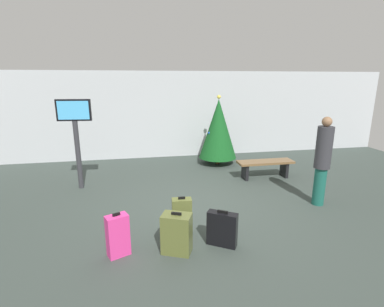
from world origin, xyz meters
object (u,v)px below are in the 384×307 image
(suitcase_0, at_px, (182,217))
(suitcase_3, at_px, (118,235))
(suitcase_2, at_px, (222,229))
(suitcase_1, at_px, (177,234))
(waiting_bench, at_px, (265,165))
(traveller_0, at_px, (323,159))
(flight_info_kiosk, at_px, (76,129))
(holiday_tree, at_px, (218,129))

(suitcase_0, relative_size, suitcase_3, 0.99)
(suitcase_3, bearing_deg, suitcase_2, -1.10)
(suitcase_1, distance_m, suitcase_2, 0.75)
(waiting_bench, relative_size, traveller_0, 0.81)
(flight_info_kiosk, distance_m, suitcase_1, 3.90)
(traveller_0, height_order, suitcase_3, traveller_0)
(suitcase_2, bearing_deg, flight_info_kiosk, 131.16)
(waiting_bench, bearing_deg, holiday_tree, 120.02)
(flight_info_kiosk, xyz_separation_m, suitcase_2, (2.71, -3.10, -1.20))
(suitcase_3, bearing_deg, holiday_tree, 57.76)
(suitcase_3, bearing_deg, waiting_bench, 38.07)
(suitcase_2, bearing_deg, waiting_bench, 54.60)
(holiday_tree, xyz_separation_m, traveller_0, (1.29, -3.38, -0.12))
(waiting_bench, bearing_deg, suitcase_2, -125.40)
(holiday_tree, xyz_separation_m, suitcase_0, (-1.78, -4.04, -0.80))
(waiting_bench, distance_m, suitcase_2, 3.62)
(waiting_bench, xyz_separation_m, traveller_0, (0.39, -1.82, 0.65))
(suitcase_1, bearing_deg, suitcase_0, 72.84)
(suitcase_0, distance_m, suitcase_2, 0.75)
(suitcase_0, xyz_separation_m, suitcase_1, (-0.16, -0.52, -0.01))
(holiday_tree, xyz_separation_m, suitcase_2, (-1.20, -4.51, -0.84))
(traveller_0, distance_m, suitcase_0, 3.22)
(flight_info_kiosk, relative_size, waiting_bench, 1.43)
(suitcase_1, bearing_deg, holiday_tree, 66.99)
(traveller_0, distance_m, suitcase_3, 4.32)
(suitcase_0, xyz_separation_m, suitcase_3, (-1.05, -0.43, 0.00))
(holiday_tree, relative_size, flight_info_kiosk, 1.00)
(suitcase_0, height_order, suitcase_2, suitcase_0)
(flight_info_kiosk, bearing_deg, traveller_0, -20.76)
(suitcase_3, bearing_deg, suitcase_0, 22.50)
(flight_info_kiosk, height_order, suitcase_2, flight_info_kiosk)
(holiday_tree, relative_size, suitcase_0, 3.13)
(flight_info_kiosk, height_order, suitcase_0, flight_info_kiosk)
(suitcase_1, bearing_deg, flight_info_kiosk, 121.92)
(waiting_bench, xyz_separation_m, suitcase_2, (-2.10, -2.95, -0.08))
(flight_info_kiosk, relative_size, traveller_0, 1.15)
(waiting_bench, height_order, suitcase_2, suitcase_2)
(traveller_0, bearing_deg, waiting_bench, 102.20)
(suitcase_2, xyz_separation_m, suitcase_3, (-1.63, 0.03, 0.05))
(waiting_bench, bearing_deg, suitcase_1, -133.37)
(holiday_tree, bearing_deg, flight_info_kiosk, -160.22)
(waiting_bench, xyz_separation_m, suitcase_3, (-3.73, -2.92, -0.03))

